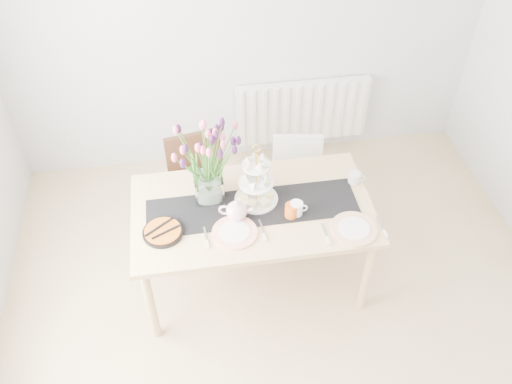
{
  "coord_description": "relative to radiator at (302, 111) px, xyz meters",
  "views": [
    {
      "loc": [
        -0.54,
        -1.72,
        3.32
      ],
      "look_at": [
        -0.16,
        0.71,
        0.94
      ],
      "focal_mm": 38.0,
      "sensor_mm": 36.0,
      "label": 1
    }
  ],
  "objects": [
    {
      "name": "cake_stand",
      "position": [
        -0.64,
        -1.36,
        0.42
      ],
      "size": [
        0.29,
        0.29,
        0.43
      ],
      "rotation": [
        0.0,
        0.0,
        -0.15
      ],
      "color": "gold",
      "rests_on": "dining_table"
    },
    {
      "name": "dining_table",
      "position": [
        -0.67,
        -1.43,
        0.22
      ],
      "size": [
        1.6,
        0.9,
        0.75
      ],
      "color": "tan",
      "rests_on": "ground"
    },
    {
      "name": "plate_right",
      "position": [
        -0.06,
        -1.72,
        0.31
      ],
      "size": [
        0.32,
        0.32,
        0.02
      ],
      "primitive_type": "cylinder",
      "rotation": [
        0.0,
        0.0,
        0.05
      ],
      "color": "white",
      "rests_on": "dining_table"
    },
    {
      "name": "chair_brown",
      "position": [
        -0.99,
        -0.85,
        0.06
      ],
      "size": [
        0.5,
        0.5,
        0.88
      ],
      "rotation": [
        0.0,
        0.0,
        0.18
      ],
      "color": "#382314",
      "rests_on": "ground"
    },
    {
      "name": "chair_white",
      "position": [
        -0.23,
        -0.85,
        -0.0
      ],
      "size": [
        0.45,
        0.45,
        0.78
      ],
      "rotation": [
        0.0,
        0.0,
        -0.16
      ],
      "color": "silver",
      "rests_on": "ground"
    },
    {
      "name": "mug_orange",
      "position": [
        -0.43,
        -1.54,
        0.35
      ],
      "size": [
        0.12,
        0.12,
        0.1
      ],
      "primitive_type": "cylinder",
      "rotation": [
        0.0,
        0.0,
        0.93
      ],
      "color": "#D95B18",
      "rests_on": "dining_table"
    },
    {
      "name": "plate_left",
      "position": [
        -0.82,
        -1.63,
        0.31
      ],
      "size": [
        0.32,
        0.32,
        0.02
      ],
      "primitive_type": "cylinder",
      "rotation": [
        0.0,
        0.0,
        0.1
      ],
      "color": "white",
      "rests_on": "dining_table"
    },
    {
      "name": "tulip_vase",
      "position": [
        -0.94,
        -1.28,
        0.68
      ],
      "size": [
        0.69,
        0.69,
        0.59
      ],
      "rotation": [
        0.0,
        0.0,
        0.1
      ],
      "color": "silver",
      "rests_on": "dining_table"
    },
    {
      "name": "table_runner",
      "position": [
        -0.67,
        -1.43,
        0.3
      ],
      "size": [
        1.4,
        0.35,
        0.01
      ],
      "primitive_type": "cube",
      "color": "black",
      "rests_on": "dining_table"
    },
    {
      "name": "radiator",
      "position": [
        0.0,
        0.0,
        0.0
      ],
      "size": [
        1.2,
        0.08,
        0.6
      ],
      "primitive_type": "cube",
      "color": "white",
      "rests_on": "room_shell"
    },
    {
      "name": "cream_jug",
      "position": [
        0.06,
        -1.29,
        0.34
      ],
      "size": [
        0.1,
        0.1,
        0.08
      ],
      "primitive_type": "cylinder",
      "rotation": [
        0.0,
        0.0,
        -0.31
      ],
      "color": "silver",
      "rests_on": "dining_table"
    },
    {
      "name": "teapot",
      "position": [
        -0.79,
        -1.5,
        0.37
      ],
      "size": [
        0.26,
        0.22,
        0.15
      ],
      "primitive_type": null,
      "rotation": [
        0.0,
        0.0,
        -0.23
      ],
      "color": "silver",
      "rests_on": "dining_table"
    },
    {
      "name": "mug_white",
      "position": [
        -0.4,
        -1.53,
        0.35
      ],
      "size": [
        0.09,
        0.09,
        0.1
      ],
      "primitive_type": "cylinder",
      "rotation": [
        0.0,
        0.0,
        -0.05
      ],
      "color": "white",
      "rests_on": "dining_table"
    },
    {
      "name": "room_shell",
      "position": [
        -0.5,
        -2.19,
        0.85
      ],
      "size": [
        4.5,
        4.5,
        4.5
      ],
      "color": "tan",
      "rests_on": "ground"
    },
    {
      "name": "tart_tin",
      "position": [
        -1.27,
        -1.56,
        0.32
      ],
      "size": [
        0.26,
        0.26,
        0.03
      ],
      "rotation": [
        0.0,
        0.0,
        0.19
      ],
      "color": "black",
      "rests_on": "dining_table"
    }
  ]
}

